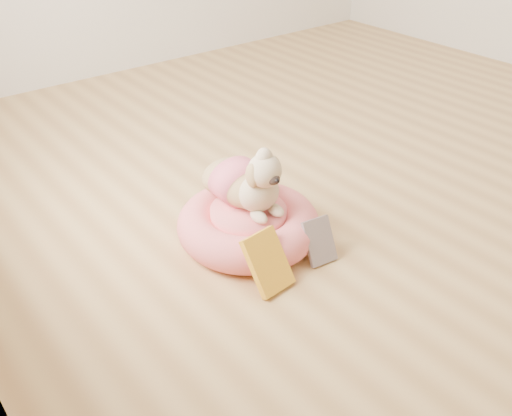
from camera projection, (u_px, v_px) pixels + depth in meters
floor at (397, 172)px, 2.84m from camera, size 4.50×4.50×0.00m
pet_bed at (248, 224)px, 2.32m from camera, size 0.58×0.58×0.15m
dog at (246, 171)px, 2.22m from camera, size 0.29×0.41×0.30m
book_yellow at (268, 262)px, 2.06m from camera, size 0.16×0.16×0.20m
book_white at (320, 241)px, 2.20m from camera, size 0.13×0.12×0.17m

